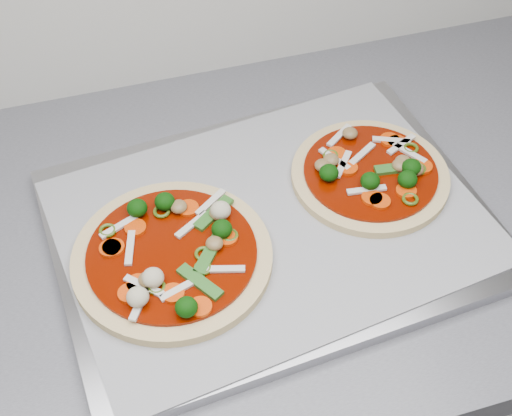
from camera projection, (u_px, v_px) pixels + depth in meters
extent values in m
cube|color=silver|center=(249.00, 401.00, 1.21)|extent=(3.60, 0.60, 0.86)
cube|color=slate|center=(246.00, 232.00, 0.88)|extent=(3.60, 0.60, 0.04)
cube|color=#99989E|center=(271.00, 226.00, 0.85)|extent=(0.53, 0.41, 0.02)
cube|color=gray|center=(271.00, 220.00, 0.84)|extent=(0.52, 0.41, 0.00)
cylinder|color=tan|center=(172.00, 257.00, 0.79)|extent=(0.30, 0.30, 0.01)
cylinder|color=#751600|center=(172.00, 253.00, 0.79)|extent=(0.26, 0.26, 0.00)
torus|color=#3A5011|center=(230.00, 235.00, 0.80)|extent=(0.02, 0.02, 0.00)
torus|color=#3A5011|center=(157.00, 287.00, 0.75)|extent=(0.02, 0.02, 0.00)
ellipsoid|color=#B9AD92|center=(221.00, 210.00, 0.81)|extent=(0.03, 0.03, 0.02)
cylinder|color=#F13C08|center=(110.00, 248.00, 0.79)|extent=(0.03, 0.03, 0.00)
torus|color=#3A5011|center=(162.00, 211.00, 0.82)|extent=(0.02, 0.02, 0.00)
cube|color=beige|center=(119.00, 227.00, 0.81)|extent=(0.05, 0.03, 0.00)
ellipsoid|color=#0B3E06|center=(137.00, 208.00, 0.82)|extent=(0.03, 0.03, 0.02)
cube|color=beige|center=(130.00, 248.00, 0.79)|extent=(0.02, 0.05, 0.00)
cylinder|color=#F13C08|center=(113.00, 247.00, 0.79)|extent=(0.03, 0.03, 0.00)
cylinder|color=#F13C08|center=(200.00, 307.00, 0.74)|extent=(0.04, 0.04, 0.00)
cube|color=#347028|center=(200.00, 282.00, 0.76)|extent=(0.04, 0.06, 0.00)
cube|color=beige|center=(180.00, 289.00, 0.75)|extent=(0.05, 0.02, 0.00)
cylinder|color=#F13C08|center=(138.00, 284.00, 0.76)|extent=(0.03, 0.03, 0.00)
ellipsoid|color=#0B3E06|center=(222.00, 229.00, 0.80)|extent=(0.03, 0.03, 0.02)
ellipsoid|color=#0B3E06|center=(165.00, 201.00, 0.82)|extent=(0.03, 0.03, 0.02)
ellipsoid|color=olive|center=(147.00, 279.00, 0.75)|extent=(0.02, 0.02, 0.01)
cube|color=beige|center=(144.00, 286.00, 0.75)|extent=(0.04, 0.04, 0.00)
ellipsoid|color=#B9AD92|center=(153.00, 278.00, 0.75)|extent=(0.03, 0.03, 0.02)
cube|color=beige|center=(223.00, 269.00, 0.77)|extent=(0.05, 0.02, 0.00)
cylinder|color=#F13C08|center=(135.00, 228.00, 0.81)|extent=(0.03, 0.03, 0.00)
torus|color=#3A5011|center=(203.00, 254.00, 0.78)|extent=(0.03, 0.03, 0.00)
cube|color=beige|center=(211.00, 202.00, 0.83)|extent=(0.04, 0.03, 0.00)
ellipsoid|color=olive|center=(214.00, 243.00, 0.79)|extent=(0.03, 0.03, 0.01)
cylinder|color=#F13C08|center=(227.00, 237.00, 0.80)|extent=(0.03, 0.03, 0.00)
cube|color=#347028|center=(209.00, 254.00, 0.78)|extent=(0.05, 0.05, 0.00)
cylinder|color=#F13C08|center=(188.00, 208.00, 0.83)|extent=(0.03, 0.03, 0.00)
cylinder|color=#F13C08|center=(129.00, 293.00, 0.75)|extent=(0.03, 0.03, 0.00)
ellipsoid|color=olive|center=(179.00, 207.00, 0.82)|extent=(0.02, 0.02, 0.01)
ellipsoid|color=olive|center=(218.00, 213.00, 0.82)|extent=(0.03, 0.03, 0.01)
torus|color=#3A5011|center=(108.00, 230.00, 0.80)|extent=(0.02, 0.02, 0.00)
cube|color=beige|center=(192.00, 225.00, 0.81)|extent=(0.04, 0.03, 0.00)
cube|color=beige|center=(141.00, 302.00, 0.74)|extent=(0.03, 0.04, 0.00)
ellipsoid|color=#0B3E06|center=(186.00, 307.00, 0.73)|extent=(0.03, 0.03, 0.02)
ellipsoid|color=#B9AD92|center=(138.00, 297.00, 0.73)|extent=(0.03, 0.03, 0.02)
cylinder|color=#F13C08|center=(173.00, 293.00, 0.75)|extent=(0.04, 0.04, 0.00)
torus|color=#3A5011|center=(203.00, 268.00, 0.77)|extent=(0.02, 0.02, 0.00)
cube|color=#347028|center=(214.00, 213.00, 0.82)|extent=(0.06, 0.05, 0.00)
cylinder|color=tan|center=(370.00, 175.00, 0.88)|extent=(0.24, 0.24, 0.01)
cylinder|color=#751600|center=(371.00, 171.00, 0.88)|extent=(0.21, 0.21, 0.00)
cylinder|color=#F13C08|center=(397.00, 142.00, 0.91)|extent=(0.03, 0.03, 0.00)
torus|color=#3A5011|center=(411.00, 148.00, 0.90)|extent=(0.03, 0.03, 0.00)
ellipsoid|color=#0B3E06|center=(411.00, 167.00, 0.86)|extent=(0.03, 0.03, 0.02)
cube|color=#347028|center=(398.00, 168.00, 0.87)|extent=(0.06, 0.02, 0.00)
cube|color=beige|center=(339.00, 135.00, 0.91)|extent=(0.04, 0.03, 0.00)
ellipsoid|color=#0B3E06|center=(407.00, 179.00, 0.85)|extent=(0.02, 0.02, 0.02)
ellipsoid|color=olive|center=(416.00, 169.00, 0.87)|extent=(0.02, 0.02, 0.01)
cube|color=beige|center=(334.00, 159.00, 0.88)|extent=(0.03, 0.05, 0.00)
cube|color=beige|center=(391.00, 140.00, 0.91)|extent=(0.05, 0.03, 0.00)
ellipsoid|color=#0B3E06|center=(329.00, 173.00, 0.86)|extent=(0.03, 0.03, 0.02)
ellipsoid|color=olive|center=(400.00, 165.00, 0.87)|extent=(0.02, 0.02, 0.01)
cube|color=beige|center=(410.00, 153.00, 0.89)|extent=(0.03, 0.05, 0.00)
cylinder|color=#F13C08|center=(348.00, 168.00, 0.88)|extent=(0.04, 0.04, 0.00)
cylinder|color=#F13C08|center=(390.00, 140.00, 0.91)|extent=(0.04, 0.04, 0.00)
torus|color=#3A5011|center=(410.00, 199.00, 0.84)|extent=(0.02, 0.02, 0.00)
torus|color=#3A5011|center=(331.00, 155.00, 0.89)|extent=(0.03, 0.03, 0.00)
ellipsoid|color=olive|center=(322.00, 165.00, 0.87)|extent=(0.03, 0.03, 0.01)
torus|color=#3A5011|center=(418.00, 169.00, 0.87)|extent=(0.03, 0.03, 0.00)
ellipsoid|color=#0B3E06|center=(370.00, 181.00, 0.85)|extent=(0.02, 0.02, 0.02)
cylinder|color=#F13C08|center=(380.00, 201.00, 0.84)|extent=(0.03, 0.03, 0.00)
torus|color=#3A5011|center=(404.00, 165.00, 0.88)|extent=(0.03, 0.03, 0.00)
ellipsoid|color=olive|center=(350.00, 133.00, 0.91)|extent=(0.02, 0.02, 0.01)
cube|color=beige|center=(362.00, 154.00, 0.89)|extent=(0.04, 0.03, 0.00)
cube|color=beige|center=(343.00, 164.00, 0.88)|extent=(0.04, 0.04, 0.00)
cylinder|color=#F13C08|center=(372.00, 198.00, 0.84)|extent=(0.03, 0.03, 0.00)
cylinder|color=#F13C08|center=(422.00, 166.00, 0.88)|extent=(0.03, 0.03, 0.00)
ellipsoid|color=olive|center=(403.00, 161.00, 0.88)|extent=(0.03, 0.03, 0.01)
ellipsoid|color=olive|center=(331.00, 160.00, 0.88)|extent=(0.02, 0.02, 0.01)
cube|color=beige|center=(367.00, 190.00, 0.85)|extent=(0.05, 0.01, 0.00)
cube|color=beige|center=(401.00, 144.00, 0.90)|extent=(0.05, 0.03, 0.00)
cylinder|color=#F13C08|center=(406.00, 191.00, 0.85)|extent=(0.03, 0.03, 0.00)
cylinder|color=#F13C08|center=(337.00, 154.00, 0.89)|extent=(0.04, 0.04, 0.00)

